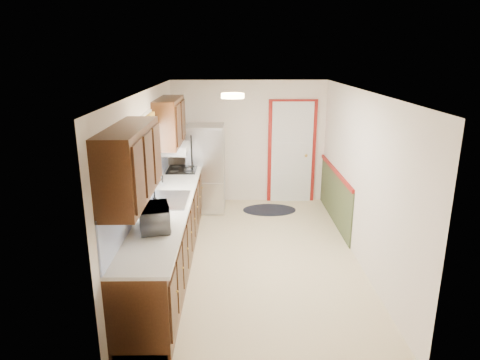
{
  "coord_description": "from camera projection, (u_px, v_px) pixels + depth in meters",
  "views": [
    {
      "loc": [
        -0.28,
        -5.76,
        2.89
      ],
      "look_at": [
        -0.2,
        0.07,
        1.15
      ],
      "focal_mm": 32.0,
      "sensor_mm": 36.0,
      "label": 1
    }
  ],
  "objects": [
    {
      "name": "kitchen_run",
      "position": [
        165.0,
        212.0,
        5.83
      ],
      "size": [
        0.63,
        4.0,
        2.2
      ],
      "color": "#32190B",
      "rests_on": "ground"
    },
    {
      "name": "refrigerator",
      "position": [
        206.0,
        168.0,
        8.0
      ],
      "size": [
        0.69,
        0.69,
        1.63
      ],
      "rotation": [
        0.0,
        0.0,
        -0.02
      ],
      "color": "#B7B7BC",
      "rests_on": "ground"
    },
    {
      "name": "microwave",
      "position": [
        154.0,
        215.0,
        4.89
      ],
      "size": [
        0.39,
        0.55,
        0.33
      ],
      "primitive_type": "imported",
      "rotation": [
        0.0,
        0.0,
        1.82
      ],
      "color": "white",
      "rests_on": "kitchen_run"
    },
    {
      "name": "room_shell",
      "position": [
        254.0,
        178.0,
        6.01
      ],
      "size": [
        3.2,
        5.2,
        2.52
      ],
      "color": "beige",
      "rests_on": "ground"
    },
    {
      "name": "cooktop",
      "position": [
        182.0,
        169.0,
        7.41
      ],
      "size": [
        0.49,
        0.59,
        0.02
      ],
      "primitive_type": "cube",
      "color": "black",
      "rests_on": "kitchen_run"
    },
    {
      "name": "back_wall_trim",
      "position": [
        301.0,
        161.0,
        8.23
      ],
      "size": [
        1.12,
        2.3,
        2.08
      ],
      "color": "maroon",
      "rests_on": "ground"
    },
    {
      "name": "ceiling_fixture",
      "position": [
        233.0,
        96.0,
        5.48
      ],
      "size": [
        0.3,
        0.3,
        0.06
      ],
      "primitive_type": "cylinder",
      "color": "#FFD88C",
      "rests_on": "room_shell"
    },
    {
      "name": "rug",
      "position": [
        269.0,
        210.0,
        8.18
      ],
      "size": [
        1.02,
        0.67,
        0.01
      ],
      "primitive_type": "ellipsoid",
      "rotation": [
        0.0,
        0.0,
        0.02
      ],
      "color": "black",
      "rests_on": "ground"
    }
  ]
}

